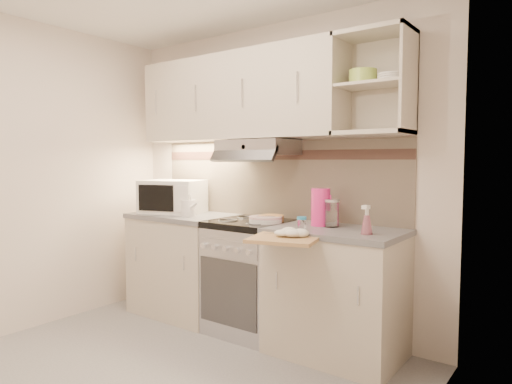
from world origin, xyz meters
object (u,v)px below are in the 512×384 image
watering_can (189,207)px  cutting_board (285,239)px  microwave (172,196)px  spray_bottle (367,222)px  pink_pitcher (321,207)px  glass_jar (332,213)px  electric_range (251,276)px  plate_stack (266,219)px

watering_can → cutting_board: (1.20, -0.34, -0.10)m
microwave → spray_bottle: (1.91, -0.11, -0.07)m
pink_pitcher → cutting_board: (0.00, -0.49, -0.17)m
microwave → glass_jar: 1.58m
watering_can → pink_pitcher: size_ratio=0.88×
watering_can → pink_pitcher: bearing=27.4°
microwave → cutting_board: bearing=-33.5°
watering_can → spray_bottle: (1.62, -0.02, 0.00)m
electric_range → microwave: size_ratio=1.45×
electric_range → cutting_board: 0.84m
plate_stack → electric_range: bearing=167.6°
plate_stack → cutting_board: (0.42, -0.39, -0.05)m
electric_range → glass_jar: (0.69, 0.05, 0.55)m
watering_can → cutting_board: 1.25m
pink_pitcher → glass_jar: 0.11m
microwave → plate_stack: size_ratio=2.42×
cutting_board → plate_stack: bearing=122.5°
electric_range → microwave: (-0.89, -0.00, 0.60)m
plate_stack → glass_jar: 0.53m
glass_jar → electric_range: bearing=-175.9°
glass_jar → cutting_board: (-0.10, -0.47, -0.13)m
pink_pitcher → cutting_board: pink_pitcher is taller
glass_jar → plate_stack: bearing=-170.6°
spray_bottle → pink_pitcher: bearing=163.8°
microwave → watering_can: 0.31m
plate_stack → glass_jar: bearing=9.4°
microwave → glass_jar: bearing=-15.8°
electric_range → watering_can: watering_can is taller
plate_stack → cutting_board: plate_stack is taller
microwave → spray_bottle: microwave is taller
microwave → spray_bottle: 1.91m
cutting_board → pink_pitcher: bearing=75.0°
pink_pitcher → spray_bottle: 0.46m
cutting_board → glass_jar: bearing=63.3°
plate_stack → pink_pitcher: pink_pitcher is taller
microwave → watering_can: microwave is taller
glass_jar → cutting_board: glass_jar is taller
pink_pitcher → plate_stack: bearing=169.1°
glass_jar → cutting_board: 0.50m
cutting_board → microwave: bearing=149.1°
cutting_board → watering_can: bearing=149.1°
pink_pitcher → glass_jar: (0.10, -0.01, -0.04)m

